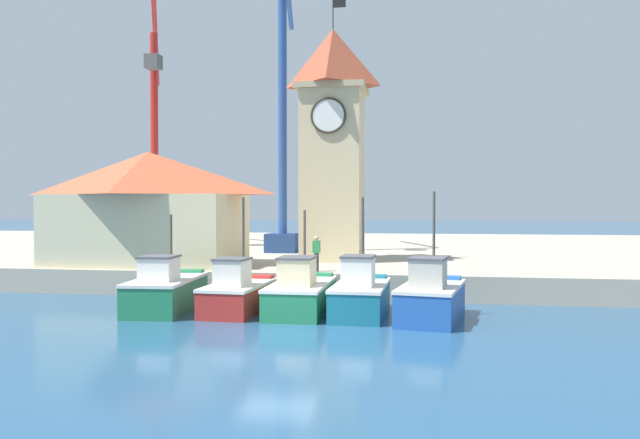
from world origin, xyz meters
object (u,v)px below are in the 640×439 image
(fishing_boat_far_left, at_px, (166,291))
(port_crane_near, at_px, (155,160))
(fishing_boat_left_outer, at_px, (238,293))
(warehouse_left, at_px, (148,207))
(fishing_boat_mid_left, at_px, (361,295))
(fishing_boat_left_inner, at_px, (301,293))
(dock_worker_near_tower, at_px, (316,253))
(fishing_boat_center, at_px, (431,298))
(port_crane_far, at_px, (283,129))
(clock_tower, at_px, (333,138))

(fishing_boat_far_left, xyz_separation_m, port_crane_near, (-9.41, 20.07, 6.70))
(fishing_boat_left_outer, xyz_separation_m, warehouse_left, (-6.77, 6.70, 3.36))
(fishing_boat_mid_left, bearing_deg, fishing_boat_left_inner, 172.52)
(warehouse_left, height_order, dock_worker_near_tower, warehouse_left)
(fishing_boat_left_outer, height_order, dock_worker_near_tower, fishing_boat_left_outer)
(fishing_boat_center, xyz_separation_m, port_crane_far, (-9.19, 16.58, 8.27))
(fishing_boat_left_inner, height_order, warehouse_left, warehouse_left)
(fishing_boat_center, relative_size, warehouse_left, 0.49)
(fishing_boat_left_inner, bearing_deg, fishing_boat_center, -10.25)
(warehouse_left, xyz_separation_m, port_crane_near, (-5.58, 13.29, 3.39))
(fishing_boat_mid_left, relative_size, fishing_boat_center, 0.98)
(fishing_boat_center, height_order, port_crane_far, port_crane_far)
(fishing_boat_far_left, bearing_deg, dock_worker_near_tower, 41.30)
(fishing_boat_center, height_order, port_crane_near, port_crane_near)
(fishing_boat_left_outer, bearing_deg, fishing_boat_center, -3.98)
(fishing_boat_left_inner, relative_size, fishing_boat_mid_left, 1.13)
(fishing_boat_left_inner, xyz_separation_m, warehouse_left, (-9.19, 6.31, 3.35))
(clock_tower, bearing_deg, port_crane_near, 146.45)
(fishing_boat_left_outer, height_order, port_crane_near, port_crane_near)
(fishing_boat_left_inner, height_order, fishing_boat_center, fishing_boat_center)
(fishing_boat_mid_left, distance_m, warehouse_left, 13.71)
(fishing_boat_center, bearing_deg, fishing_boat_mid_left, 167.31)
(clock_tower, bearing_deg, fishing_boat_center, -64.66)
(clock_tower, height_order, port_crane_near, port_crane_near)
(clock_tower, height_order, port_crane_far, port_crane_far)
(fishing_boat_far_left, xyz_separation_m, dock_worker_near_tower, (5.26, 4.62, 1.21))
(port_crane_near, bearing_deg, warehouse_left, -67.24)
(fishing_boat_far_left, bearing_deg, fishing_boat_left_inner, 4.90)
(port_crane_far, bearing_deg, fishing_boat_far_left, -93.99)
(warehouse_left, bearing_deg, port_crane_near, 112.76)
(port_crane_near, bearing_deg, fishing_boat_center, -46.11)
(fishing_boat_left_outer, bearing_deg, dock_worker_near_tower, 62.98)
(fishing_boat_left_inner, height_order, port_crane_near, port_crane_near)
(fishing_boat_far_left, height_order, port_crane_far, port_crane_far)
(port_crane_near, height_order, port_crane_far, port_crane_far)
(fishing_boat_left_inner, xyz_separation_m, fishing_boat_center, (4.96, -0.90, 0.06))
(dock_worker_near_tower, bearing_deg, port_crane_far, 109.73)
(fishing_boat_far_left, bearing_deg, warehouse_left, 119.49)
(port_crane_near, bearing_deg, fishing_boat_left_inner, -53.02)
(port_crane_far, bearing_deg, fishing_boat_left_outer, -83.55)
(warehouse_left, xyz_separation_m, dock_worker_near_tower, (9.09, -2.15, -2.10))
(fishing_boat_center, relative_size, clock_tower, 0.33)
(fishing_boat_mid_left, height_order, dock_worker_near_tower, fishing_boat_mid_left)
(fishing_boat_far_left, relative_size, fishing_boat_center, 1.05)
(fishing_boat_mid_left, height_order, port_crane_near, port_crane_near)
(clock_tower, distance_m, warehouse_left, 10.41)
(fishing_boat_left_inner, height_order, dock_worker_near_tower, fishing_boat_left_inner)
(fishing_boat_left_inner, bearing_deg, clock_tower, 90.95)
(clock_tower, xyz_separation_m, warehouse_left, (-9.02, -3.61, -3.74))
(fishing_boat_far_left, relative_size, fishing_boat_left_outer, 1.10)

